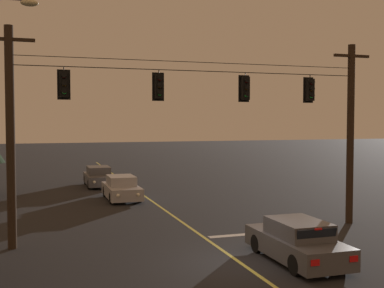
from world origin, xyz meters
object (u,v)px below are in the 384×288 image
Objects in this scene: car_waiting_near_lane at (297,242)px; car_oncoming_lead at (122,188)px; traffic_light_centre at (245,88)px; traffic_light_leftmost at (64,84)px; traffic_light_left_inner at (159,86)px; traffic_light_right_inner at (310,90)px; car_oncoming_trailing at (99,177)px.

car_waiting_near_lane is 0.98× the size of car_oncoming_lead.
car_waiting_near_lane is at bearing -91.83° from traffic_light_centre.
traffic_light_leftmost is 0.28× the size of car_oncoming_lead.
traffic_light_left_inner is 7.88m from car_waiting_near_lane.
car_waiting_near_lane is (-0.15, -4.55, -5.36)m from traffic_light_centre.
traffic_light_right_inner is at bearing -55.78° from car_oncoming_lead.
traffic_light_right_inner is at bearing 0.00° from traffic_light_left_inner.
traffic_light_leftmost is at bearing 147.62° from car_waiting_near_lane.
traffic_light_leftmost and traffic_light_left_inner have the same top height.
traffic_light_centre is at bearing -75.59° from car_oncoming_trailing.
traffic_light_centre is 0.28× the size of car_waiting_near_lane.
car_oncoming_trailing is (-0.44, 16.13, -5.36)m from traffic_light_left_inner.
car_waiting_near_lane is (7.17, -4.55, -5.36)m from traffic_light_leftmost.
car_oncoming_trailing is (-0.57, 6.34, 0.00)m from car_oncoming_lead.
car_oncoming_lead is 1.00× the size of car_oncoming_trailing.
traffic_light_centre is 11.72m from car_oncoming_lead.
traffic_light_centre is 17.49m from car_oncoming_trailing.
traffic_light_centre is at bearing 180.00° from traffic_light_right_inner.
traffic_light_left_inner is 0.28× the size of car_oncoming_trailing.
traffic_light_right_inner reaches higher than car_waiting_near_lane.
traffic_light_leftmost and traffic_light_centre have the same top height.
traffic_light_left_inner is 0.28× the size of car_oncoming_lead.
traffic_light_left_inner reaches higher than car_oncoming_lead.
car_oncoming_lead is at bearing 103.47° from car_waiting_near_lane.
traffic_light_leftmost is 10.40m from traffic_light_right_inner.
traffic_light_right_inner is (10.40, 0.00, 0.00)m from traffic_light_leftmost.
car_oncoming_trailing is (3.18, 16.13, -5.36)m from traffic_light_leftmost.
traffic_light_right_inner is at bearing 54.68° from car_waiting_near_lane.
traffic_light_left_inner is (3.62, 0.00, 0.00)m from traffic_light_leftmost.
traffic_light_right_inner reaches higher than car_oncoming_trailing.
car_oncoming_lead is at bearing -84.91° from car_oncoming_trailing.
traffic_light_leftmost is 7.32m from traffic_light_centre.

